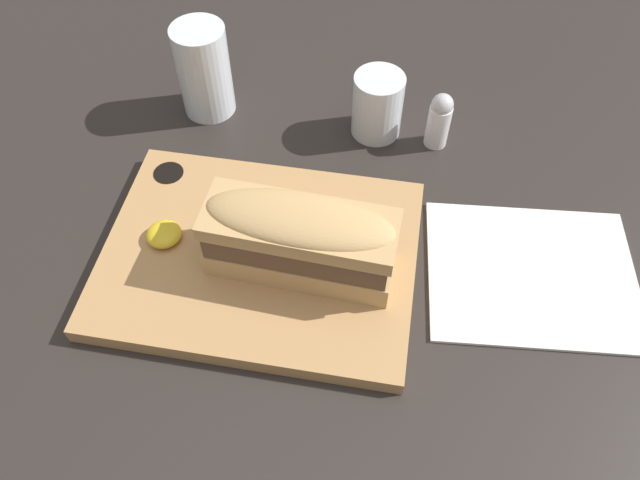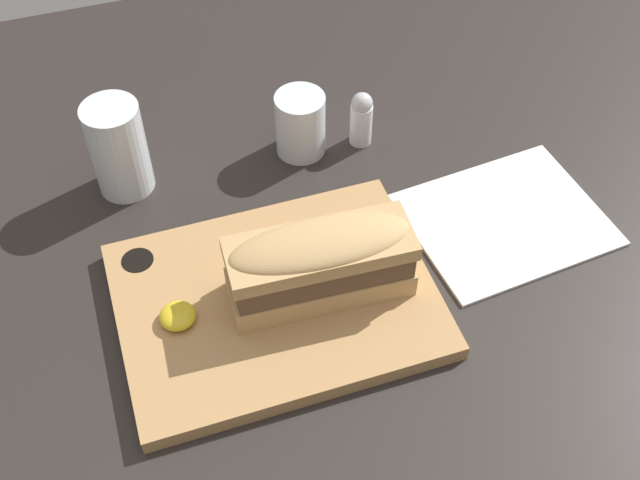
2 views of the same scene
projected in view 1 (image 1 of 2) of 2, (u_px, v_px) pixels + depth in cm
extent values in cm
cube|color=#282321|center=(340.00, 279.00, 66.61)|extent=(163.88, 124.64, 2.00)
cube|color=tan|center=(260.00, 256.00, 66.02)|extent=(32.63, 24.79, 1.91)
cylinder|color=black|center=(169.00, 176.00, 72.13)|extent=(3.47, 3.47, 0.96)
cube|color=tan|center=(301.00, 256.00, 63.07)|extent=(19.09, 7.74, 2.90)
cube|color=brown|center=(300.00, 239.00, 60.79)|extent=(18.33, 7.43, 2.78)
cube|color=tan|center=(300.00, 225.00, 58.97)|extent=(19.09, 7.74, 1.74)
ellipsoid|color=tan|center=(299.00, 220.00, 58.39)|extent=(18.71, 7.58, 2.61)
ellipsoid|color=gold|center=(165.00, 231.00, 65.86)|extent=(3.71, 3.71, 1.49)
cylinder|color=silver|center=(204.00, 71.00, 76.54)|extent=(6.60, 6.60, 11.81)
cylinder|color=silver|center=(208.00, 90.00, 78.99)|extent=(5.80, 5.80, 5.31)
cylinder|color=silver|center=(377.00, 105.00, 75.48)|extent=(6.14, 6.14, 8.17)
cylinder|color=#5B141E|center=(377.00, 110.00, 76.11)|extent=(5.52, 5.52, 6.20)
cube|color=white|center=(532.00, 274.00, 65.54)|extent=(23.17, 19.50, 0.40)
cylinder|color=white|center=(438.00, 126.00, 75.17)|extent=(2.78, 2.78, 5.64)
sphere|color=#B7B7BC|center=(442.00, 105.00, 72.52)|extent=(2.64, 2.64, 2.64)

